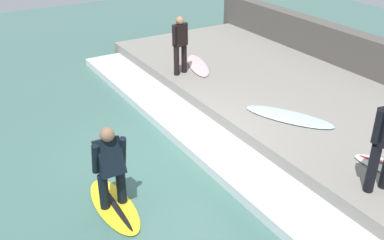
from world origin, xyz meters
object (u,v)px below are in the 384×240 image
Objects in this scene: surfer_waiting_near at (180,42)px; surfboard_spare at (289,117)px; surfboard_waiting_near at (198,65)px; surfboard_riding at (114,205)px; surfer_riding at (110,164)px.

surfer_waiting_near is 3.59m from surfboard_spare.
surfboard_riding is at bearing -135.98° from surfboard_waiting_near.
surfboard_spare is (0.69, -3.42, -0.82)m from surfer_waiting_near.
surfer_waiting_near is (3.44, 3.76, 0.43)m from surfer_riding.
surfboard_spare is at bearing -89.70° from surfboard_waiting_near.
surfboard_waiting_near is (4.11, 3.97, -0.39)m from surfer_riding.
surfboard_riding is at bearing 26.57° from surfer_riding.
surfer_riding reaches higher than surfboard_spare.
surfboard_riding is at bearing -175.37° from surfboard_spare.
surfer_riding is at bearing -135.98° from surfboard_waiting_near.
surfboard_spare is (4.13, 0.33, -0.39)m from surfer_riding.
surfer_waiting_near is at bearing 47.51° from surfer_riding.
surfboard_waiting_near reaches higher than surfboard_riding.
surfer_riding is 0.74× the size of surfboard_spare.
surfboard_waiting_near is (0.67, 0.22, -0.82)m from surfer_waiting_near.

